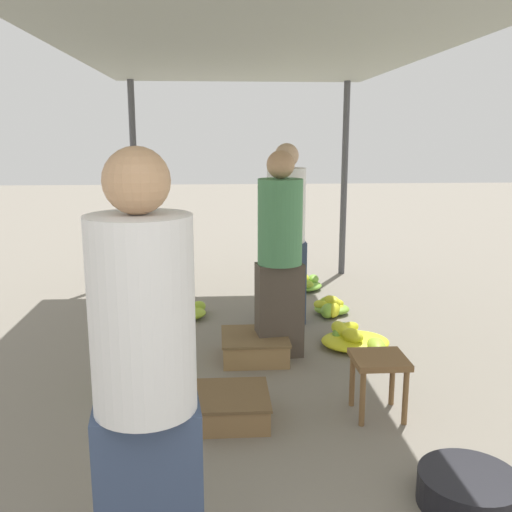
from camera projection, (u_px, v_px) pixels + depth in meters
name	position (u px, v px, depth m)	size (l,w,h in m)	color
canopy_post_back_left	(135.00, 181.00, 7.08)	(0.08, 0.08, 2.44)	#4C4C51
canopy_post_back_right	(344.00, 180.00, 7.25)	(0.08, 0.08, 2.44)	#4C4C51
canopy_tarp	(256.00, 41.00, 4.18)	(3.04, 6.00, 0.04)	#9EA399
vendor_foreground	(145.00, 383.00, 2.05)	(0.41, 0.41, 1.75)	#384766
stool	(379.00, 368.00, 3.65)	(0.34, 0.34, 0.40)	brown
basin_black	(469.00, 490.00, 2.79)	(0.50, 0.50, 0.16)	black
banana_pile_left_0	(146.00, 380.00, 4.04)	(0.70, 0.43, 0.27)	#B9CE2B
banana_pile_left_1	(178.00, 312.00, 5.64)	(0.55, 0.57, 0.15)	#91BE32
banana_pile_right_0	(331.00, 307.00, 5.77)	(0.39, 0.45, 0.19)	#A7C72E
banana_pile_right_1	(297.00, 283.00, 6.68)	(0.59, 0.52, 0.22)	#9FC430
banana_pile_right_2	(354.00, 338.00, 4.90)	(0.58, 0.69, 0.19)	#78B437
crate_near	(255.00, 346.00, 4.64)	(0.54, 0.54, 0.20)	#9E7A4C
crate_mid	(230.00, 406.00, 3.63)	(0.50, 0.50, 0.18)	olive
shopper_walking_mid	(280.00, 253.00, 4.53)	(0.40, 0.40, 1.67)	#4C4238
shopper_walking_far	(286.00, 232.00, 5.37)	(0.38, 0.37, 1.71)	#384766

